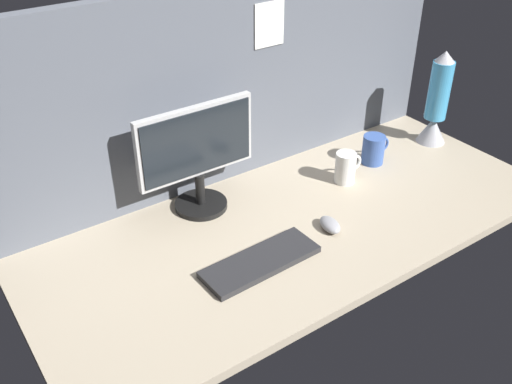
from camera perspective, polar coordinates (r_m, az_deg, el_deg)
name	(u,v)px	position (r cm, az deg, el deg)	size (l,w,h in cm)	color
ground_plane	(296,223)	(195.15, 4.00, -3.02)	(180.00, 80.00, 3.00)	tan
cubicle_wall_back	(233,84)	(203.92, -2.23, 10.51)	(180.00, 5.50, 70.23)	#565B66
monitor	(197,154)	(190.33, -5.81, 3.75)	(41.59, 18.00, 37.10)	black
keyboard	(261,262)	(174.73, 0.45, -6.86)	(37.00, 13.00, 2.00)	#262628
mouse	(330,225)	(189.83, 7.28, -3.21)	(5.60, 9.60, 3.40)	#99999E
mug_ceramic_blue	(374,149)	(227.57, 11.48, 4.13)	(12.30, 8.51, 11.29)	#38569E
mug_ceramic_white	(346,167)	(213.18, 8.81, 2.40)	(11.37, 7.50, 11.71)	white
lava_lamp	(437,105)	(244.88, 17.31, 8.14)	(11.75, 11.75, 38.45)	#A5A5AD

